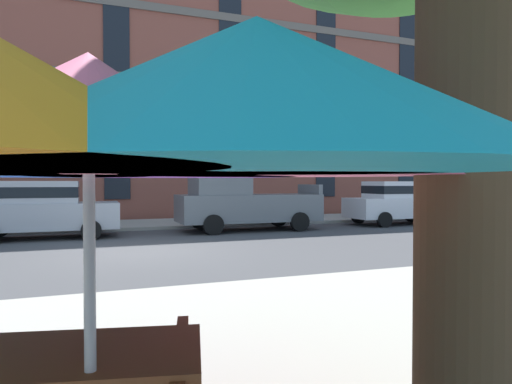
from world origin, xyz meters
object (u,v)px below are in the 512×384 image
pickup_gray (243,202)px  patio_umbrella (88,120)px  sedan_silver (42,208)px  sedan_white (398,201)px

pickup_gray → patio_umbrella: (-5.17, -12.70, 1.03)m
sedan_silver → sedan_white: same height
sedan_silver → pickup_gray: (6.54, 0.00, 0.08)m
sedan_silver → patio_umbrella: (1.37, -12.70, 1.11)m
sedan_white → patio_umbrella: (-11.96, -12.70, 1.11)m
pickup_gray → sedan_white: pickup_gray is taller
sedan_silver → pickup_gray: 6.54m
pickup_gray → sedan_white: (6.79, -0.00, -0.08)m
sedan_white → sedan_silver: bearing=180.0°
pickup_gray → patio_umbrella: patio_umbrella is taller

